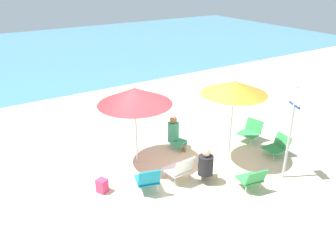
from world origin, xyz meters
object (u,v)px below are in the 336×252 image
Objects in this scene: beach_chair_e at (180,169)px; person_b at (206,165)px; umbrella_red at (135,96)px; beach_bag at (102,186)px; umbrella_orange at (234,88)px; warning_sign at (292,122)px; beach_chair_d at (148,179)px; beach_chair_b at (251,130)px; beach_chair_a at (252,178)px; person_a at (175,133)px; beach_chair_c at (278,146)px.

person_b reaches higher than beach_chair_e.
umbrella_red is 6.48× the size of beach_bag.
umbrella_orange is 0.96× the size of warning_sign.
beach_chair_d is at bearing 113.94° from person_b.
warning_sign is at bearing -95.58° from beach_chair_d.
beach_chair_b is 2.52m from person_b.
beach_chair_b is (1.23, 0.48, -1.60)m from umbrella_orange.
beach_chair_a is 1.05m from person_b.
warning_sign is (0.54, -1.29, -0.51)m from umbrella_orange.
beach_chair_b reaches higher than beach_bag.
umbrella_red is at bearing -25.47° from beach_chair_b.
umbrella_orange reaches higher than beach_chair_b.
umbrella_orange is at bearing 9.53° from person_a.
beach_chair_a is (1.55, -2.42, -1.47)m from umbrella_red.
beach_chair_d is 2.20× the size of beach_bag.
beach_chair_a is at bearing -57.38° from umbrella_red.
umbrella_orange reaches higher than beach_bag.
umbrella_red is 2.16m from beach_bag.
beach_chair_a is 0.68× the size of person_b.
person_a is (-2.05, 0.78, 0.12)m from beach_chair_b.
umbrella_orange is at bearing -71.12° from beach_chair_d.
beach_chair_b is at bearing 90.58° from warning_sign.
warning_sign is (2.14, -1.16, 1.09)m from beach_chair_e.
umbrella_red is at bearing 158.08° from warning_sign.
beach_chair_a is at bearing -159.68° from warning_sign.
umbrella_orange is 2.11m from person_a.
person_a is (1.60, 1.38, 0.11)m from beach_chair_d.
beach_chair_b is 3.70m from beach_chair_d.
umbrella_red is at bearing 42.69° from beach_chair_a.
umbrella_orange is (2.01, -1.16, 0.17)m from umbrella_red.
warning_sign reaches higher than beach_chair_b.
beach_bag is at bearing -8.00° from beach_chair_c.
umbrella_orange reaches higher than beach_chair_a.
beach_chair_c is at bearing -55.27° from beach_chair_a.
beach_chair_b is at bearing 45.84° from person_a.
umbrella_orange reaches higher than person_a.
person_a is at bearing -36.75° from beach_chair_c.
umbrella_orange is 3.13× the size of beach_chair_d.
umbrella_orange reaches higher than umbrella_red.
beach_chair_b is at bearing 21.25° from umbrella_orange.
warning_sign is (2.55, -2.45, -0.34)m from umbrella_red.
warning_sign is (1.35, -2.55, 0.98)m from person_a.
person_b reaches higher than beach_chair_c.
person_b is at bearing -126.49° from beach_chair_e.
warning_sign is at bearing -43.86° from umbrella_red.
umbrella_orange is 1.49m from warning_sign.
beach_chair_c is at bearing -79.69° from beach_chair_d.
umbrella_orange is 2.12m from beach_chair_a.
beach_chair_a is 0.88× the size of beach_chair_d.
beach_chair_e is (-1.60, -0.13, -1.59)m from umbrella_orange.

